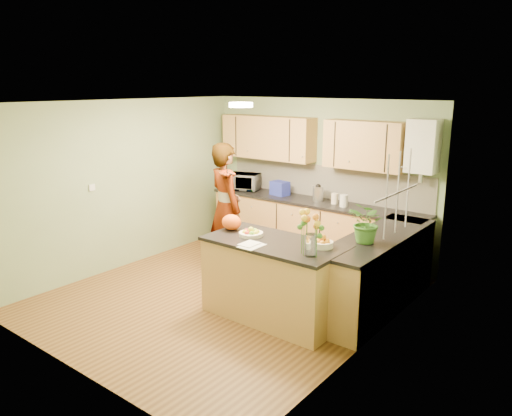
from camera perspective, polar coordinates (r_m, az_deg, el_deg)
The scene contains 28 objects.
floor at distance 6.70m, azimuth -3.25°, elevation -9.92°, with size 4.50×4.50×0.00m, color brown.
ceiling at distance 6.13m, azimuth -3.57°, elevation 11.97°, with size 4.00×4.50×0.02m, color silver.
wall_back at distance 8.08m, azimuth 7.20°, elevation 3.46°, with size 4.00×0.02×2.50m, color gray.
wall_front at distance 4.91m, azimuth -21.07°, elevation -4.33°, with size 4.00×0.02×2.50m, color gray.
wall_left at distance 7.74m, azimuth -14.61°, elevation 2.64°, with size 0.02×4.50×2.50m, color gray.
wall_right at distance 5.24m, azimuth 13.29°, elevation -2.62°, with size 0.02×4.50×2.50m, color gray.
back_counter at distance 7.96m, azimuth 6.53°, elevation -2.45°, with size 3.64×0.62×0.94m.
right_counter at distance 6.34m, azimuth 13.70°, elevation -7.15°, with size 0.62×2.24×0.94m.
splashback at distance 8.03m, azimuth 7.75°, elevation 3.01°, with size 3.60×0.02×0.52m, color silver.
upper_cabinets at distance 7.94m, azimuth 5.60°, elevation 7.69°, with size 3.20×0.34×0.70m.
boiler at distance 7.13m, azimuth 18.56°, elevation 6.70°, with size 0.40×0.30×0.86m.
window_right at distance 5.70m, azimuth 15.94°, elevation 1.68°, with size 0.01×1.30×1.05m.
light_switch at distance 7.38m, azimuth -18.24°, elevation 2.24°, with size 0.02×0.09×0.09m, color silver.
ceiling_lamp at distance 6.36m, azimuth -1.74°, elevation 11.72°, with size 0.30×0.30×0.07m.
peninsula_island at distance 5.95m, azimuth 2.10°, elevation -8.14°, with size 1.65×0.84×0.94m.
fruit_dish at distance 5.97m, azimuth -0.58°, elevation -2.81°, with size 0.29×0.29×0.10m.
orange_bowl at distance 5.60m, azimuth 7.62°, elevation -3.91°, with size 0.24×0.24×0.14m.
flower_vase at distance 5.22m, azimuth 6.36°, elevation -1.85°, with size 0.29×0.29×0.53m.
orange_bag at distance 6.21m, azimuth -2.82°, elevation -1.63°, with size 0.26×0.22×0.19m, color #F15513.
papers at distance 5.61m, azimuth -0.49°, elevation -4.31°, with size 0.21×0.29×0.01m, color white.
violinist at distance 7.34m, azimuth -3.47°, elevation 0.08°, with size 0.69×0.46×1.90m, color #E8B78D.
violin at distance 6.93m, azimuth -3.50°, elevation 4.07°, with size 0.63×0.25×0.13m, color #500E05, non-canonical shape.
microwave at distance 8.58m, azimuth -1.37°, elevation 3.03°, with size 0.51×0.35×0.28m, color silver.
blue_box at distance 8.18m, azimuth 2.74°, elevation 2.27°, with size 0.28×0.21×0.23m, color #212B99.
kettle at distance 7.81m, azimuth 7.11°, elevation 1.71°, with size 0.17×0.17×0.31m.
jar_cream at distance 7.66m, azimuth 8.98°, elevation 1.06°, with size 0.10×0.10×0.16m, color beige.
jar_white at distance 7.50m, azimuth 10.00°, elevation 0.82°, with size 0.12×0.12×0.18m, color silver.
potted_plant at distance 5.81m, azimuth 12.65°, elevation -1.66°, with size 0.43×0.37×0.48m, color #3B7326.
Camera 1 is at (4.06, -4.59, 2.71)m, focal length 35.00 mm.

